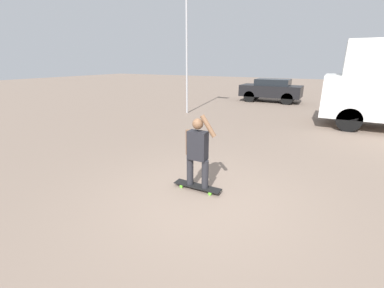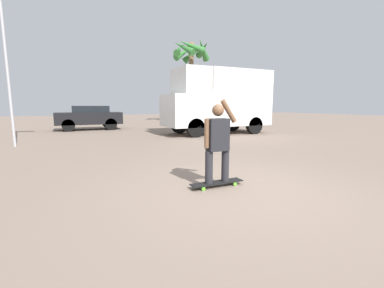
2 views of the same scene
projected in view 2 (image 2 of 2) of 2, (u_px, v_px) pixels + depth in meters
The scene contains 7 objects.
ground_plane at pixel (242, 189), 4.61m from camera, with size 80.00×80.00×0.00m, color gray.
skateboard at pixel (217, 183), 4.76m from camera, with size 1.03×0.23×0.09m.
person_skateboarder at pixel (218, 139), 4.64m from camera, with size 0.66×0.22×1.52m.
camper_van at pixel (219, 100), 13.61m from camera, with size 5.59×2.28×3.33m.
parked_car_black at pixel (89, 117), 15.90m from camera, with size 3.82×1.71×1.48m.
palm_tree_near_van at pixel (191, 55), 22.74m from camera, with size 3.57×3.55×7.22m.
flagpole at pixel (6, 39), 8.88m from camera, with size 0.94×0.12×6.74m.
Camera 2 is at (-2.68, -3.65, 1.49)m, focal length 24.00 mm.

